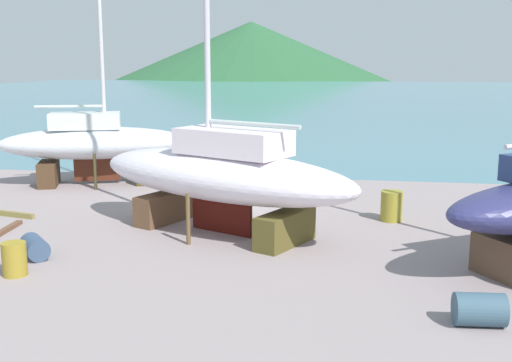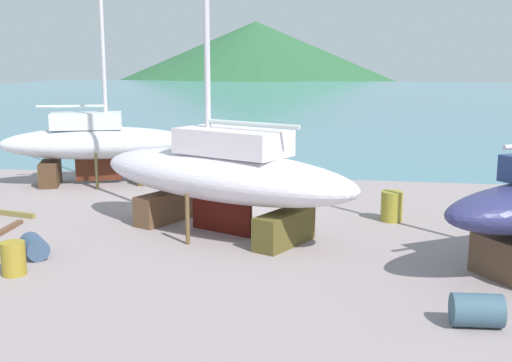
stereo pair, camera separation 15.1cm
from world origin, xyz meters
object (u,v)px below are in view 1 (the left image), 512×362
Objects in this scene: sailboat_mid_port at (95,143)px; sailboat_small_center at (222,173)px; barrel_rust_mid at (35,247)px; barrel_tipped_left at (392,206)px; barrel_ochre at (480,310)px; worker at (144,146)px; barrel_tipped_center at (14,259)px.

sailboat_small_center reaches higher than sailboat_mid_port.
sailboat_mid_port is 9.93m from barrel_rust_mid.
barrel_tipped_left reaches higher than barrel_ochre.
barrel_ochre is at bearing 163.32° from sailboat_small_center.
barrel_ochre is (12.83, -12.11, -1.36)m from sailboat_mid_port.
sailboat_small_center is at bearing -63.79° from sailboat_mid_port.
sailboat_small_center is 8.55m from barrel_ochre.
sailboat_small_center is 15.71× the size of barrel_tipped_left.
sailboat_mid_port reaches higher than worker.
barrel_rust_mid is 10.61m from barrel_tipped_left.
barrel_ochre is at bearing -62.91° from sailboat_mid_port.
sailboat_small_center is 5.45m from barrel_rust_mid.
worker is at bearing -35.56° from sailboat_small_center.
worker is 14.75m from barrel_rust_mid.
barrel_tipped_left is at bearing 36.58° from barrel_tipped_center.
sailboat_small_center is at bearing 47.79° from barrel_tipped_center.
worker reaches higher than barrel_tipped_left.
barrel_rust_mid is 1.17× the size of barrel_tipped_center.
sailboat_mid_port is at bearing 136.65° from barrel_ochre.
sailboat_mid_port is 17.69m from barrel_ochre.
sailboat_small_center is at bearing 137.61° from barrel_ochre.
sailboat_mid_port is at bearing 159.96° from barrel_tipped_left.
sailboat_mid_port reaches higher than barrel_rust_mid.
barrel_rust_mid is (2.38, -9.54, -1.40)m from sailboat_mid_port.
sailboat_mid_port is 11.73× the size of barrel_tipped_left.
sailboat_small_center is (6.61, -6.43, 0.09)m from sailboat_mid_port.
barrel_rust_mid is (2.07, -14.60, -0.62)m from worker.
sailboat_small_center is 13.13m from worker.
barrel_ochre is (12.52, -17.16, -0.58)m from worker.
sailboat_small_center reaches higher than barrel_tipped_center.
barrel_tipped_left is at bearing 20.05° from worker.
sailboat_small_center is 5.57m from barrel_tipped_left.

